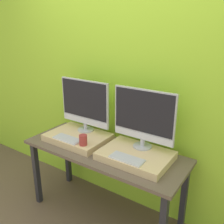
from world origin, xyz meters
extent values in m
cube|color=#9ED12D|center=(0.00, 0.65, 1.30)|extent=(8.00, 0.04, 2.60)
cube|color=brown|center=(0.00, 0.29, 0.72)|extent=(1.52, 0.58, 0.03)
cube|color=#232328|center=(-0.70, 0.06, 0.35)|extent=(0.05, 0.05, 0.70)
cube|color=#232328|center=(-0.70, 0.52, 0.35)|extent=(0.05, 0.05, 0.70)
cube|color=#232328|center=(0.70, 0.52, 0.35)|extent=(0.05, 0.05, 0.70)
cube|color=#D6B77F|center=(-0.32, 0.30, 0.77)|extent=(0.58, 0.42, 0.06)
cylinder|color=#B2B2B7|center=(-0.32, 0.42, 0.81)|extent=(0.16, 0.16, 0.01)
cylinder|color=#B2B2B7|center=(-0.32, 0.42, 0.84)|extent=(0.04, 0.04, 0.06)
cube|color=#B2B2B7|center=(-0.32, 0.42, 1.10)|extent=(0.56, 0.02, 0.44)
cube|color=black|center=(-0.32, 0.41, 1.13)|extent=(0.53, 0.00, 0.36)
cube|color=silver|center=(-0.32, 0.41, 0.90)|extent=(0.55, 0.00, 0.06)
cube|color=silver|center=(-0.32, 0.16, 0.81)|extent=(0.28, 0.12, 0.01)
cube|color=#B2B2B7|center=(-0.32, 0.16, 0.81)|extent=(0.27, 0.11, 0.00)
cylinder|color=#9E332D|center=(-0.13, 0.16, 0.85)|extent=(0.07, 0.07, 0.09)
cube|color=#D6B77F|center=(0.32, 0.30, 0.77)|extent=(0.58, 0.42, 0.06)
cylinder|color=#B2B2B7|center=(0.32, 0.42, 0.81)|extent=(0.16, 0.16, 0.01)
cylinder|color=#B2B2B7|center=(0.32, 0.42, 0.84)|extent=(0.04, 0.04, 0.06)
cube|color=#B2B2B7|center=(0.32, 0.42, 1.10)|extent=(0.56, 0.02, 0.44)
cube|color=black|center=(0.32, 0.41, 1.13)|extent=(0.53, 0.00, 0.36)
cube|color=silver|center=(0.32, 0.41, 0.90)|extent=(0.55, 0.00, 0.06)
cube|color=silver|center=(0.32, 0.16, 0.81)|extent=(0.28, 0.12, 0.01)
cube|color=#B2B2B7|center=(0.32, 0.16, 0.81)|extent=(0.27, 0.11, 0.00)
camera|label=1|loc=(1.20, -1.34, 1.81)|focal=40.00mm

